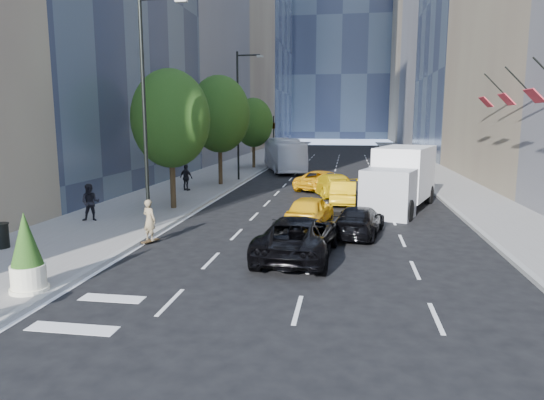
% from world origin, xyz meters
% --- Properties ---
extents(ground, '(160.00, 160.00, 0.00)m').
position_xyz_m(ground, '(0.00, 0.00, 0.00)').
color(ground, black).
rests_on(ground, ground).
extents(sidewalk_left, '(6.00, 120.00, 0.15)m').
position_xyz_m(sidewalk_left, '(-9.00, 30.00, 0.07)').
color(sidewalk_left, slate).
rests_on(sidewalk_left, ground).
extents(sidewalk_right, '(4.00, 120.00, 0.15)m').
position_xyz_m(sidewalk_right, '(10.00, 30.00, 0.07)').
color(sidewalk_right, slate).
rests_on(sidewalk_right, ground).
extents(tower_left_end, '(20.00, 28.00, 60.00)m').
position_xyz_m(tower_left_end, '(-22.00, 92.00, 30.00)').
color(tower_left_end, '#30374B').
rests_on(tower_left_end, ground).
extents(tower_right_far, '(20.00, 24.00, 50.00)m').
position_xyz_m(tower_right_far, '(22.00, 98.00, 25.00)').
color(tower_right_far, '#7B6655').
rests_on(tower_right_far, ground).
extents(lamp_near, '(2.13, 0.22, 10.00)m').
position_xyz_m(lamp_near, '(-6.32, 4.00, 5.81)').
color(lamp_near, black).
rests_on(lamp_near, sidewalk_left).
extents(lamp_far, '(2.13, 0.22, 10.00)m').
position_xyz_m(lamp_far, '(-6.32, 22.00, 5.81)').
color(lamp_far, black).
rests_on(lamp_far, sidewalk_left).
extents(tree_near, '(4.20, 4.20, 7.46)m').
position_xyz_m(tree_near, '(-7.20, 9.00, 4.97)').
color(tree_near, '#332513').
rests_on(tree_near, sidewalk_left).
extents(tree_mid, '(4.50, 4.50, 7.99)m').
position_xyz_m(tree_mid, '(-7.20, 19.00, 5.32)').
color(tree_mid, '#332513').
rests_on(tree_mid, sidewalk_left).
extents(tree_far, '(3.90, 3.90, 6.92)m').
position_xyz_m(tree_far, '(-7.20, 32.00, 4.62)').
color(tree_far, '#332513').
rests_on(tree_far, sidewalk_left).
extents(traffic_signal, '(2.48, 0.53, 5.20)m').
position_xyz_m(traffic_signal, '(-6.40, 40.00, 4.23)').
color(traffic_signal, black).
rests_on(traffic_signal, sidewalk_left).
extents(facade_flags, '(1.85, 13.30, 2.05)m').
position_xyz_m(facade_flags, '(10.64, 10.00, 6.18)').
color(facade_flags, black).
rests_on(facade_flags, ground).
extents(skateboarder, '(0.72, 0.62, 1.68)m').
position_xyz_m(skateboarder, '(-5.60, 1.98, 0.84)').
color(skateboarder, '#79694B').
rests_on(skateboarder, ground).
extents(black_sedan_lincoln, '(2.89, 5.66, 1.53)m').
position_xyz_m(black_sedan_lincoln, '(0.50, 0.90, 0.76)').
color(black_sedan_lincoln, black).
rests_on(black_sedan_lincoln, ground).
extents(black_sedan_mercedes, '(2.56, 4.66, 1.28)m').
position_xyz_m(black_sedan_mercedes, '(2.74, 4.66, 0.64)').
color(black_sedan_mercedes, black).
rests_on(black_sedan_mercedes, ground).
extents(taxi_a, '(2.33, 4.35, 1.41)m').
position_xyz_m(taxi_a, '(0.50, 6.50, 0.70)').
color(taxi_a, '#E9A90C').
rests_on(taxi_a, ground).
extents(taxi_b, '(1.52, 4.17, 1.37)m').
position_xyz_m(taxi_b, '(2.00, 12.62, 0.68)').
color(taxi_b, '#E8AA0C').
rests_on(taxi_b, ground).
extents(taxi_c, '(4.24, 5.56, 1.40)m').
position_xyz_m(taxi_c, '(0.50, 18.00, 0.70)').
color(taxi_c, orange).
rests_on(taxi_c, ground).
extents(taxi_d, '(3.57, 5.49, 1.48)m').
position_xyz_m(taxi_d, '(1.20, 15.50, 0.74)').
color(taxi_d, '#E0B50B').
rests_on(taxi_d, ground).
extents(city_bus, '(5.60, 11.51, 3.13)m').
position_xyz_m(city_bus, '(-3.96, 30.73, 1.56)').
color(city_bus, white).
rests_on(city_bus, ground).
extents(box_truck, '(4.71, 7.58, 3.42)m').
position_xyz_m(box_truck, '(5.10, 11.31, 1.74)').
color(box_truck, silver).
rests_on(box_truck, ground).
extents(pedestrian_a, '(1.02, 0.89, 1.78)m').
position_xyz_m(pedestrian_a, '(-9.86, 5.05, 1.04)').
color(pedestrian_a, black).
rests_on(pedestrian_a, sidewalk_left).
extents(pedestrian_b, '(1.12, 0.80, 1.77)m').
position_xyz_m(pedestrian_b, '(-8.63, 15.40, 1.04)').
color(pedestrian_b, black).
rests_on(pedestrian_b, sidewalk_left).
extents(trash_can, '(0.60, 0.60, 0.90)m').
position_xyz_m(trash_can, '(-10.65, -0.09, 0.60)').
color(trash_can, black).
rests_on(trash_can, sidewalk_left).
extents(planter_shrub, '(0.95, 0.95, 2.28)m').
position_xyz_m(planter_shrub, '(-6.60, -4.16, 1.23)').
color(planter_shrub, beige).
rests_on(planter_shrub, sidewalk_left).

